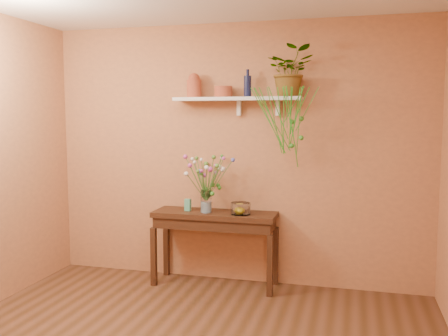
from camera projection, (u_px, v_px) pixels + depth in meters
room at (163, 177)px, 3.21m from camera, size 4.04×4.04×2.70m
sideboard at (215, 223)px, 5.03m from camera, size 1.27×0.41×0.77m
wall_shelf at (238, 99)px, 4.93m from camera, size 1.30×0.24×0.19m
terracotta_jug at (194, 86)px, 5.04m from camera, size 0.19×0.19×0.25m
terracotta_pot at (223, 92)px, 4.97m from camera, size 0.21×0.21×0.11m
blue_bottle at (248, 86)px, 4.90m from camera, size 0.08×0.08×0.27m
spider_plant at (290, 71)px, 4.75m from camera, size 0.49×0.44×0.48m
plant_fronds at (290, 123)px, 4.65m from camera, size 0.65×0.34×0.77m
glass_vase at (206, 203)px, 4.98m from camera, size 0.11×0.11×0.23m
bouquet at (209, 172)px, 4.97m from camera, size 0.53×0.48×0.48m
glass_bowl at (241, 209)px, 4.89m from camera, size 0.20×0.20×0.12m
lemon at (240, 210)px, 4.90m from camera, size 0.07×0.07×0.07m
carton at (188, 205)px, 5.07m from camera, size 0.06×0.05×0.12m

